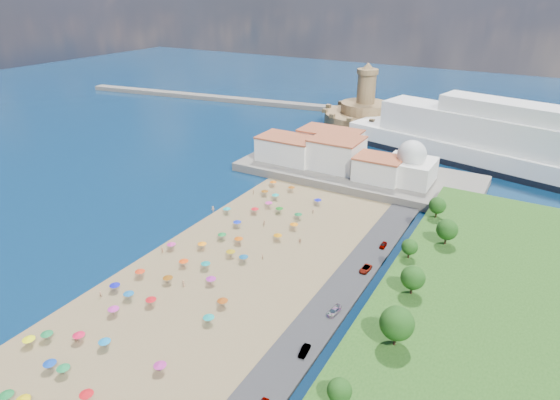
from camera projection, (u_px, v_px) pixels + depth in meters
The scene contains 12 objects.
ground at pixel (220, 258), 124.26m from camera, with size 700.00×700.00×0.00m, color #071938.
terrace at pixel (357, 173), 176.60m from camera, with size 90.00×36.00×3.00m, color #59544C.
jetty at pixel (340, 141), 214.28m from camera, with size 18.00×70.00×2.40m, color #59544C.
breakwater at pixel (225, 99), 294.19m from camera, with size 200.00×7.00×2.60m, color #59544C.
waterfront_buildings at pixel (327, 151), 180.37m from camera, with size 57.00×29.00×11.00m.
domed_building at pixel (410, 165), 162.83m from camera, with size 16.00×16.00×15.00m.
fortress at pixel (364, 115), 235.63m from camera, with size 40.00×40.00×32.40m.
cruise_ship at pixel (528, 150), 175.70m from camera, with size 149.74×55.36×32.48m.
beach_parasols at pixel (185, 271), 114.68m from camera, with size 31.18×116.99×2.20m.
beachgoers at pixel (203, 255), 123.44m from camera, with size 34.89×94.38×1.88m.
parked_cars at pixel (336, 308), 102.92m from camera, with size 2.38×66.76×1.38m.
hillside_trees at pixel (388, 310), 88.11m from camera, with size 12.97×103.50×8.03m.
Camera 1 is at (67.04, -84.33, 65.79)m, focal length 30.00 mm.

